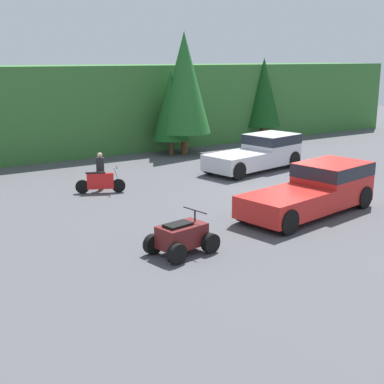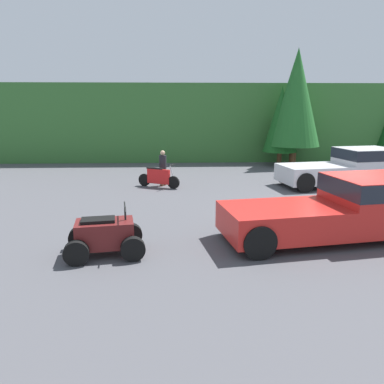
# 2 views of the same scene
# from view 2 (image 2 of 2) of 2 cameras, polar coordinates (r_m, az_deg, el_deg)

# --- Properties ---
(ground_plane) EXTENTS (80.00, 80.00, 0.00)m
(ground_plane) POSITION_cam_2_polar(r_m,az_deg,el_deg) (14.33, 21.77, -3.31)
(ground_plane) COLOR #4C4C51
(hillside_backdrop) EXTENTS (44.00, 6.00, 5.31)m
(hillside_backdrop) POSITION_cam_2_polar(r_m,az_deg,el_deg) (29.15, 9.34, 10.52)
(hillside_backdrop) COLOR #387033
(hillside_backdrop) RESTS_ON ground_plane
(tree_left) EXTENTS (2.22, 2.22, 5.04)m
(tree_left) POSITION_cam_2_polar(r_m,az_deg,el_deg) (25.03, 13.44, 10.70)
(tree_left) COLOR brown
(tree_left) RESTS_ON ground_plane
(tree_mid_left) EXTENTS (3.22, 3.22, 7.31)m
(tree_mid_left) POSITION_cam_2_polar(r_m,az_deg,el_deg) (25.02, 15.57, 13.63)
(tree_mid_left) COLOR brown
(tree_mid_left) RESTS_ON ground_plane
(pickup_truck_red) EXTENTS (6.24, 3.13, 1.80)m
(pickup_truck_red) POSITION_cam_2_polar(r_m,az_deg,el_deg) (11.70, 22.45, -2.01)
(pickup_truck_red) COLOR red
(pickup_truck_red) RESTS_ON ground_plane
(pickup_truck_second) EXTENTS (5.88, 3.12, 1.80)m
(pickup_truck_second) POSITION_cam_2_polar(r_m,az_deg,el_deg) (19.74, 22.72, 3.69)
(pickup_truck_second) COLOR silver
(pickup_truck_second) RESTS_ON ground_plane
(dirt_bike) EXTENTS (2.00, 1.12, 1.15)m
(dirt_bike) POSITION_cam_2_polar(r_m,az_deg,el_deg) (17.87, -5.10, 2.18)
(dirt_bike) COLOR black
(dirt_bike) RESTS_ON ground_plane
(quad_atv) EXTENTS (2.16, 1.63, 1.27)m
(quad_atv) POSITION_cam_2_polar(r_m,az_deg,el_deg) (9.98, -13.13, -6.53)
(quad_atv) COLOR black
(quad_atv) RESTS_ON ground_plane
(rider_person) EXTENTS (0.50, 0.50, 1.72)m
(rider_person) POSITION_cam_2_polar(r_m,az_deg,el_deg) (18.18, -4.46, 3.87)
(rider_person) COLOR brown
(rider_person) RESTS_ON ground_plane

